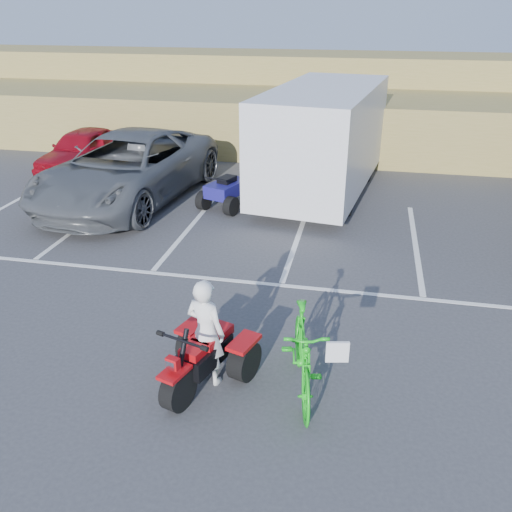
% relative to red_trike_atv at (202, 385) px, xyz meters
% --- Properties ---
extents(ground, '(100.00, 100.00, 0.00)m').
position_rel_red_trike_atv_xyz_m(ground, '(0.63, 0.84, 0.00)').
color(ground, '#3A3A3D').
rests_on(ground, ground).
extents(parking_stripes, '(28.00, 5.16, 0.01)m').
position_rel_red_trike_atv_xyz_m(parking_stripes, '(1.50, 4.91, 0.00)').
color(parking_stripes, white).
rests_on(parking_stripes, ground).
extents(grass_embankment, '(40.00, 8.50, 3.10)m').
position_rel_red_trike_atv_xyz_m(grass_embankment, '(0.63, 16.32, 1.42)').
color(grass_embankment, olive).
rests_on(grass_embankment, ground).
extents(red_trike_atv, '(1.62, 1.88, 1.03)m').
position_rel_red_trike_atv_xyz_m(red_trike_atv, '(0.00, 0.00, 0.00)').
color(red_trike_atv, '#A6090E').
rests_on(red_trike_atv, ground).
extents(rider, '(0.69, 0.55, 1.64)m').
position_rel_red_trike_atv_xyz_m(rider, '(0.05, 0.14, 0.82)').
color(rider, white).
rests_on(rider, ground).
extents(green_dirt_bike, '(1.00, 2.15, 1.24)m').
position_rel_red_trike_atv_xyz_m(green_dirt_bike, '(1.42, 0.18, 0.62)').
color(green_dirt_bike, '#14BF19').
rests_on(green_dirt_bike, ground).
extents(grey_pickup, '(3.76, 6.87, 1.83)m').
position_rel_red_trike_atv_xyz_m(grey_pickup, '(-4.34, 7.43, 0.91)').
color(grey_pickup, '#4B4F53').
rests_on(grey_pickup, ground).
extents(red_car, '(1.79, 4.01, 1.34)m').
position_rel_red_trike_atv_xyz_m(red_car, '(-7.08, 9.99, 0.67)').
color(red_car, maroon).
rests_on(red_car, ground).
extents(cargo_trailer, '(3.40, 6.67, 2.98)m').
position_rel_red_trike_atv_xyz_m(cargo_trailer, '(0.82, 9.17, 1.61)').
color(cargo_trailer, silver).
rests_on(cargo_trailer, ground).
extents(quad_atv_blue, '(1.51, 1.73, 0.95)m').
position_rel_red_trike_atv_xyz_m(quad_atv_blue, '(-1.53, 7.40, 0.00)').
color(quad_atv_blue, navy).
rests_on(quad_atv_blue, ground).
extents(quad_atv_green, '(1.12, 1.45, 0.91)m').
position_rel_red_trike_atv_xyz_m(quad_atv_green, '(-0.17, 7.71, 0.00)').
color(quad_atv_green, '#12521F').
rests_on(quad_atv_green, ground).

